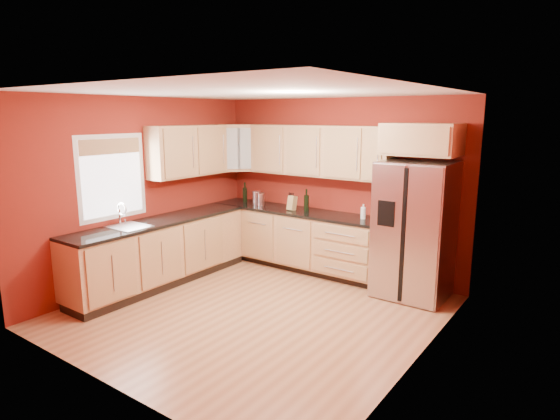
# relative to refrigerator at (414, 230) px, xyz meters

# --- Properties ---
(floor) EXTENTS (4.00, 4.00, 0.00)m
(floor) POSITION_rel_refrigerator_xyz_m (-1.35, -1.62, -0.89)
(floor) COLOR #9E623D
(floor) RESTS_ON ground
(ceiling) EXTENTS (4.00, 4.00, 0.00)m
(ceiling) POSITION_rel_refrigerator_xyz_m (-1.35, -1.62, 1.71)
(ceiling) COLOR white
(ceiling) RESTS_ON wall_back
(wall_back) EXTENTS (4.00, 0.04, 2.60)m
(wall_back) POSITION_rel_refrigerator_xyz_m (-1.35, 0.38, 0.41)
(wall_back) COLOR maroon
(wall_back) RESTS_ON floor
(wall_front) EXTENTS (4.00, 0.04, 2.60)m
(wall_front) POSITION_rel_refrigerator_xyz_m (-1.35, -3.62, 0.41)
(wall_front) COLOR maroon
(wall_front) RESTS_ON floor
(wall_left) EXTENTS (0.04, 4.00, 2.60)m
(wall_left) POSITION_rel_refrigerator_xyz_m (-3.35, -1.62, 0.41)
(wall_left) COLOR maroon
(wall_left) RESTS_ON floor
(wall_right) EXTENTS (0.04, 4.00, 2.60)m
(wall_right) POSITION_rel_refrigerator_xyz_m (0.65, -1.62, 0.41)
(wall_right) COLOR maroon
(wall_right) RESTS_ON floor
(base_cabinets_back) EXTENTS (2.90, 0.60, 0.88)m
(base_cabinets_back) POSITION_rel_refrigerator_xyz_m (-1.90, 0.07, -0.45)
(base_cabinets_back) COLOR #A97A52
(base_cabinets_back) RESTS_ON floor
(base_cabinets_left) EXTENTS (0.60, 2.80, 0.88)m
(base_cabinets_left) POSITION_rel_refrigerator_xyz_m (-3.05, -1.62, -0.45)
(base_cabinets_left) COLOR #A97A52
(base_cabinets_left) RESTS_ON floor
(countertop_back) EXTENTS (2.90, 0.62, 0.04)m
(countertop_back) POSITION_rel_refrigerator_xyz_m (-1.90, 0.06, 0.01)
(countertop_back) COLOR black
(countertop_back) RESTS_ON base_cabinets_back
(countertop_left) EXTENTS (0.62, 2.80, 0.04)m
(countertop_left) POSITION_rel_refrigerator_xyz_m (-3.04, -1.62, 0.01)
(countertop_left) COLOR black
(countertop_left) RESTS_ON base_cabinets_left
(upper_cabinets_back) EXTENTS (2.30, 0.33, 0.75)m
(upper_cabinets_back) POSITION_rel_refrigerator_xyz_m (-1.60, 0.21, 0.94)
(upper_cabinets_back) COLOR #A97A52
(upper_cabinets_back) RESTS_ON wall_back
(upper_cabinets_left) EXTENTS (0.33, 1.35, 0.75)m
(upper_cabinets_left) POSITION_rel_refrigerator_xyz_m (-3.19, -0.90, 0.94)
(upper_cabinets_left) COLOR #A97A52
(upper_cabinets_left) RESTS_ON wall_left
(corner_upper_cabinet) EXTENTS (0.67, 0.67, 0.75)m
(corner_upper_cabinet) POSITION_rel_refrigerator_xyz_m (-3.02, 0.04, 0.94)
(corner_upper_cabinet) COLOR #A97A52
(corner_upper_cabinet) RESTS_ON wall_back
(over_fridge_cabinet) EXTENTS (0.92, 0.60, 0.40)m
(over_fridge_cabinet) POSITION_rel_refrigerator_xyz_m (0.00, 0.07, 1.16)
(over_fridge_cabinet) COLOR #A97A52
(over_fridge_cabinet) RESTS_ON wall_back
(refrigerator) EXTENTS (0.90, 0.75, 1.78)m
(refrigerator) POSITION_rel_refrigerator_xyz_m (0.00, 0.00, 0.00)
(refrigerator) COLOR silver
(refrigerator) RESTS_ON floor
(window) EXTENTS (0.03, 0.90, 1.00)m
(window) POSITION_rel_refrigerator_xyz_m (-3.33, -2.12, 0.66)
(window) COLOR white
(window) RESTS_ON wall_left
(sink_faucet) EXTENTS (0.50, 0.42, 0.30)m
(sink_faucet) POSITION_rel_refrigerator_xyz_m (-3.04, -2.12, 0.18)
(sink_faucet) COLOR silver
(sink_faucet) RESTS_ON countertop_left
(canister_left) EXTENTS (0.15, 0.15, 0.21)m
(canister_left) POSITION_rel_refrigerator_xyz_m (-2.67, 0.08, 0.14)
(canister_left) COLOR silver
(canister_left) RESTS_ON countertop_back
(canister_right) EXTENTS (0.13, 0.13, 0.20)m
(canister_right) POSITION_rel_refrigerator_xyz_m (-2.56, 0.05, 0.13)
(canister_right) COLOR silver
(canister_right) RESTS_ON countertop_back
(wine_bottle_a) EXTENTS (0.08, 0.08, 0.33)m
(wine_bottle_a) POSITION_rel_refrigerator_xyz_m (-2.95, 0.12, 0.20)
(wine_bottle_a) COLOR black
(wine_bottle_a) RESTS_ON countertop_back
(wine_bottle_b) EXTENTS (0.08, 0.08, 0.34)m
(wine_bottle_b) POSITION_rel_refrigerator_xyz_m (-1.71, 0.09, 0.20)
(wine_bottle_b) COLOR black
(wine_bottle_b) RESTS_ON countertop_back
(knife_block) EXTENTS (0.12, 0.11, 0.22)m
(knife_block) POSITION_rel_refrigerator_xyz_m (-1.93, 0.02, 0.14)
(knife_block) COLOR #A68B51
(knife_block) RESTS_ON countertop_back
(soap_dispenser) EXTENTS (0.08, 0.08, 0.21)m
(soap_dispenser) POSITION_rel_refrigerator_xyz_m (-0.77, 0.09, 0.14)
(soap_dispenser) COLOR white
(soap_dispenser) RESTS_ON countertop_back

